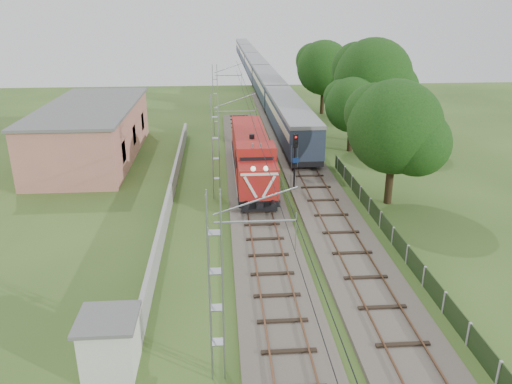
{
  "coord_description": "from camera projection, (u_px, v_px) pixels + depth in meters",
  "views": [
    {
      "loc": [
        -2.74,
        -24.53,
        14.18
      ],
      "look_at": [
        -0.3,
        7.21,
        2.2
      ],
      "focal_mm": 35.0,
      "sensor_mm": 36.0,
      "label": 1
    }
  ],
  "objects": [
    {
      "name": "track_side",
      "position": [
        302.0,
        163.0,
        47.04
      ],
      "size": [
        4.2,
        80.0,
        0.45
      ],
      "color": "#6B6054",
      "rests_on": "ground"
    },
    {
      "name": "locomotive",
      "position": [
        252.0,
        155.0,
        42.34
      ],
      "size": [
        2.94,
        16.77,
        4.26
      ],
      "color": "black",
      "rests_on": "ground"
    },
    {
      "name": "fence",
      "position": [
        393.0,
        236.0,
        31.25
      ],
      "size": [
        0.12,
        32.0,
        1.2
      ],
      "color": "black",
      "rests_on": "ground"
    },
    {
      "name": "tree_c",
      "position": [
        353.0,
        106.0,
        49.93
      ],
      "size": [
        5.82,
        5.54,
        7.54
      ],
      "color": "#322414",
      "rests_on": "ground"
    },
    {
      "name": "signal_post",
      "position": [
        295.0,
        153.0,
        38.88
      ],
      "size": [
        0.52,
        0.42,
        4.89
      ],
      "color": "black",
      "rests_on": "ground"
    },
    {
      "name": "station_building",
      "position": [
        92.0,
        131.0,
        48.48
      ],
      "size": [
        8.4,
        20.4,
        5.22
      ],
      "color": "tan",
      "rests_on": "ground"
    },
    {
      "name": "coach_rake",
      "position": [
        256.0,
        67.0,
        99.09
      ],
      "size": [
        3.19,
        119.14,
        3.68
      ],
      "color": "black",
      "rests_on": "ground"
    },
    {
      "name": "boundary_wall",
      "position": [
        171.0,
        190.0,
        38.55
      ],
      "size": [
        0.25,
        40.0,
        1.5
      ],
      "primitive_type": "cube",
      "color": "#9E9E99",
      "rests_on": "ground"
    },
    {
      "name": "tree_b",
      "position": [
        374.0,
        78.0,
        52.28
      ],
      "size": [
        8.57,
        8.16,
        11.11
      ],
      "color": "#322414",
      "rests_on": "ground"
    },
    {
      "name": "tree_d",
      "position": [
        324.0,
        68.0,
        66.96
      ],
      "size": [
        7.61,
        7.25,
        9.87
      ],
      "color": "#322414",
      "rests_on": "ground"
    },
    {
      "name": "catenary",
      "position": [
        216.0,
        148.0,
        37.64
      ],
      "size": [
        3.31,
        70.0,
        8.0
      ],
      "color": "gray",
      "rests_on": "ground"
    },
    {
      "name": "ground",
      "position": [
        271.0,
        273.0,
        28.08
      ],
      "size": [
        140.0,
        140.0,
        0.0
      ],
      "primitive_type": "plane",
      "color": "#314B1C",
      "rests_on": "ground"
    },
    {
      "name": "relay_hut",
      "position": [
        110.0,
        343.0,
        20.31
      ],
      "size": [
        2.42,
        2.42,
        2.49
      ],
      "color": "silver",
      "rests_on": "ground"
    },
    {
      "name": "tree_a",
      "position": [
        396.0,
        128.0,
        35.99
      ],
      "size": [
        7.2,
        6.86,
        9.34
      ],
      "color": "#322414",
      "rests_on": "ground"
    },
    {
      "name": "track_main",
      "position": [
        261.0,
        220.0,
        34.55
      ],
      "size": [
        4.2,
        70.0,
        0.45
      ],
      "color": "#6B6054",
      "rests_on": "ground"
    }
  ]
}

